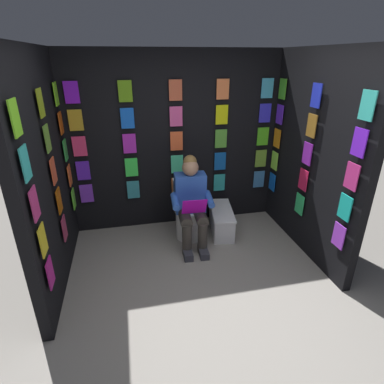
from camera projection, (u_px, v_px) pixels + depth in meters
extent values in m
plane|color=gray|center=(212.00, 314.00, 3.03)|extent=(30.00, 30.00, 0.00)
cube|color=black|center=(176.00, 143.00, 4.31)|extent=(3.01, 0.10, 2.43)
cube|color=purple|center=(87.00, 193.00, 4.24)|extent=(0.17, 0.01, 0.26)
cube|color=teal|center=(133.00, 190.00, 4.36)|extent=(0.17, 0.01, 0.26)
cube|color=#CE662D|center=(177.00, 186.00, 4.49)|extent=(0.17, 0.01, 0.26)
cube|color=teal|center=(219.00, 182.00, 4.61)|extent=(0.17, 0.01, 0.26)
cube|color=teal|center=(259.00, 179.00, 4.73)|extent=(0.17, 0.01, 0.26)
cube|color=#5521CB|center=(83.00, 171.00, 4.10)|extent=(0.17, 0.01, 0.26)
cube|color=#33EA47|center=(131.00, 167.00, 4.23)|extent=(0.17, 0.01, 0.26)
cube|color=#45D998|center=(177.00, 164.00, 4.35)|extent=(0.17, 0.01, 0.26)
cube|color=#0C4CA1|center=(220.00, 161.00, 4.48)|extent=(0.17, 0.01, 0.26)
cube|color=olive|center=(261.00, 158.00, 4.60)|extent=(0.17, 0.01, 0.26)
cube|color=#E93068|center=(80.00, 146.00, 3.97)|extent=(0.17, 0.01, 0.26)
cube|color=purple|center=(130.00, 144.00, 4.09)|extent=(0.17, 0.01, 0.26)
cube|color=#F25E2F|center=(177.00, 141.00, 4.22)|extent=(0.17, 0.01, 0.26)
cube|color=#4D9A30|center=(221.00, 139.00, 4.34)|extent=(0.17, 0.01, 0.26)
cube|color=#4CBD20|center=(263.00, 136.00, 4.47)|extent=(0.17, 0.01, 0.26)
cube|color=#B58D1F|center=(76.00, 120.00, 3.84)|extent=(0.17, 0.01, 0.26)
cube|color=blue|center=(127.00, 118.00, 3.96)|extent=(0.17, 0.01, 0.26)
cube|color=#DE4B94|center=(176.00, 116.00, 4.09)|extent=(0.17, 0.01, 0.26)
cube|color=yellow|center=(222.00, 115.00, 4.21)|extent=(0.17, 0.01, 0.26)
cube|color=#322FD1|center=(265.00, 113.00, 4.33)|extent=(0.17, 0.01, 0.26)
cube|color=#7B14D8|center=(71.00, 92.00, 3.70)|extent=(0.17, 0.01, 0.26)
cube|color=#588F12|center=(125.00, 91.00, 3.83)|extent=(0.17, 0.01, 0.26)
cube|color=#C75435|center=(176.00, 90.00, 3.95)|extent=(0.17, 0.01, 0.26)
cube|color=orange|center=(223.00, 89.00, 4.08)|extent=(0.17, 0.01, 0.26)
cube|color=#42ABD7|center=(267.00, 88.00, 4.20)|extent=(0.17, 0.01, 0.26)
cube|color=black|center=(313.00, 157.00, 3.70)|extent=(0.10, 1.93, 2.43)
cube|color=blue|center=(272.00, 182.00, 4.63)|extent=(0.01, 0.17, 0.26)
cube|color=#2DC066|center=(299.00, 204.00, 3.93)|extent=(0.01, 0.17, 0.26)
cube|color=purple|center=(339.00, 236.00, 3.23)|extent=(0.01, 0.17, 0.26)
cube|color=#97ED45|center=(274.00, 161.00, 4.50)|extent=(0.01, 0.17, 0.26)
cube|color=#CE1C49|center=(303.00, 180.00, 3.80)|extent=(0.01, 0.17, 0.26)
cube|color=#19B1A5|center=(345.00, 207.00, 3.10)|extent=(0.01, 0.17, 0.26)
cube|color=orange|center=(277.00, 138.00, 4.37)|extent=(0.01, 0.17, 0.26)
cube|color=purple|center=(307.00, 154.00, 3.67)|extent=(0.01, 0.17, 0.26)
cube|color=#C72D7E|center=(352.00, 176.00, 2.97)|extent=(0.01, 0.17, 0.26)
cube|color=#5926CE|center=(280.00, 114.00, 4.23)|extent=(0.01, 0.17, 0.26)
cube|color=#966522|center=(312.00, 126.00, 3.53)|extent=(0.01, 0.17, 0.26)
cube|color=#6F20E6|center=(359.00, 143.00, 2.83)|extent=(0.01, 0.17, 0.26)
cube|color=green|center=(283.00, 89.00, 4.10)|extent=(0.01, 0.17, 0.26)
cube|color=#202ECD|center=(316.00, 96.00, 3.40)|extent=(0.01, 0.17, 0.26)
cube|color=#35BDB0|center=(368.00, 105.00, 2.70)|extent=(0.01, 0.17, 0.26)
cube|color=black|center=(45.00, 176.00, 3.11)|extent=(0.10, 1.93, 2.43)
cube|color=#AB197D|center=(50.00, 273.00, 2.68)|extent=(0.01, 0.17, 0.26)
cube|color=#A63156|center=(64.00, 228.00, 3.38)|extent=(0.01, 0.17, 0.26)
cube|color=#67E533|center=(74.00, 199.00, 4.08)|extent=(0.01, 0.17, 0.26)
cube|color=gold|center=(43.00, 240.00, 2.54)|extent=(0.01, 0.17, 0.26)
cube|color=#B1520B|center=(59.00, 201.00, 3.24)|extent=(0.01, 0.17, 0.26)
cube|color=orange|center=(70.00, 175.00, 3.94)|extent=(0.01, 0.17, 0.26)
cube|color=#B92F71|center=(35.00, 204.00, 2.41)|extent=(0.01, 0.17, 0.26)
cube|color=#D34C2C|center=(54.00, 171.00, 3.11)|extent=(0.01, 0.17, 0.26)
cube|color=green|center=(65.00, 150.00, 3.81)|extent=(0.01, 0.17, 0.26)
cube|color=teal|center=(26.00, 163.00, 2.28)|extent=(0.01, 0.17, 0.26)
cube|color=#5B8C2E|center=(47.00, 138.00, 2.98)|extent=(0.01, 0.17, 0.26)
cube|color=#B94512|center=(61.00, 123.00, 3.68)|extent=(0.01, 0.17, 0.26)
cube|color=#6ECB22|center=(15.00, 118.00, 2.15)|extent=(0.01, 0.17, 0.26)
cube|color=olive|center=(41.00, 103.00, 2.84)|extent=(0.01, 0.17, 0.26)
cube|color=#75DF1B|center=(56.00, 94.00, 3.54)|extent=(0.01, 0.17, 0.26)
cylinder|color=white|center=(190.00, 224.00, 4.26)|extent=(0.38, 0.38, 0.40)
cylinder|color=white|center=(190.00, 210.00, 4.18)|extent=(0.41, 0.41, 0.02)
cube|color=white|center=(187.00, 191.00, 4.35)|extent=(0.39, 0.20, 0.36)
cylinder|color=white|center=(188.00, 194.00, 4.26)|extent=(0.39, 0.09, 0.39)
cube|color=blue|center=(190.00, 193.00, 4.04)|extent=(0.41, 0.24, 0.52)
sphere|color=tan|center=(190.00, 168.00, 3.87)|extent=(0.21, 0.21, 0.21)
sphere|color=olive|center=(190.00, 162.00, 3.87)|extent=(0.17, 0.17, 0.17)
cylinder|color=#38332D|center=(200.00, 216.00, 3.97)|extent=(0.17, 0.41, 0.15)
cylinder|color=#38332D|center=(185.00, 217.00, 3.94)|extent=(0.17, 0.41, 0.15)
cylinder|color=#38332D|center=(203.00, 238.00, 3.90)|extent=(0.12, 0.12, 0.42)
cylinder|color=#38332D|center=(187.00, 239.00, 3.87)|extent=(0.12, 0.12, 0.42)
cube|color=#33333D|center=(203.00, 252.00, 3.91)|extent=(0.12, 0.27, 0.09)
cube|color=#33333D|center=(188.00, 253.00, 3.89)|extent=(0.12, 0.27, 0.09)
cylinder|color=blue|center=(209.00, 199.00, 3.92)|extent=(0.10, 0.31, 0.13)
cylinder|color=blue|center=(175.00, 201.00, 3.86)|extent=(0.10, 0.31, 0.13)
cube|color=#C20EBF|center=(194.00, 207.00, 3.75)|extent=(0.31, 0.15, 0.23)
cube|color=silver|center=(221.00, 221.00, 4.41)|extent=(0.39, 0.74, 0.32)
cube|color=white|center=(222.00, 211.00, 4.34)|extent=(0.41, 0.77, 0.03)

